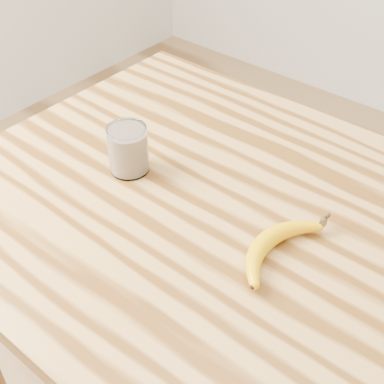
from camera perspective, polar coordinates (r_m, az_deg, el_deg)
The scene contains 3 objects.
table at distance 1.00m, azimuth 7.20°, elevation -9.74°, with size 1.20×0.80×0.90m.
smoothie_glass at distance 1.01m, azimuth -6.82°, elevation 4.51°, with size 0.08×0.08×0.09m.
banana at distance 0.87m, azimuth 7.91°, elevation -5.13°, with size 0.09×0.25×0.03m, color #E9A900, non-canonical shape.
Camera 1 is at (0.31, -0.57, 1.53)m, focal length 50.00 mm.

